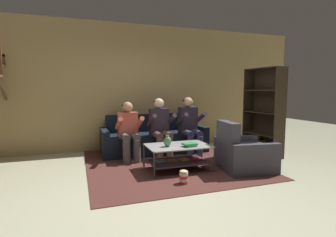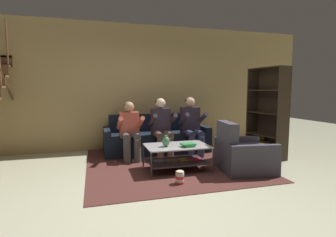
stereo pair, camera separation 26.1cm
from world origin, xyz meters
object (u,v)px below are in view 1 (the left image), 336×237
object	(u,v)px
vase	(167,141)
book_stack	(190,145)
person_seated_left	(129,128)
person_seated_middle	(160,125)
person_seated_right	(190,124)
bookshelf	(263,121)
coffee_table	(178,154)
popcorn_tub	(184,177)
couch	(154,139)
armchair	(243,154)

from	to	relation	value
vase	book_stack	distance (m)	0.38
book_stack	person_seated_left	bearing A→B (deg)	127.11
person_seated_middle	person_seated_right	bearing A→B (deg)	0.10
person_seated_left	bookshelf	distance (m)	2.82
person_seated_middle	book_stack	world-z (taller)	person_seated_middle
coffee_table	popcorn_tub	xyz separation A→B (m)	(-0.17, -0.67, -0.18)
coffee_table	book_stack	distance (m)	0.28
person_seated_left	couch	bearing A→B (deg)	37.96
person_seated_left	vase	world-z (taller)	person_seated_left
bookshelf	couch	bearing A→B (deg)	154.23
couch	coffee_table	world-z (taller)	couch
couch	person_seated_right	size ratio (longest dim) A/B	1.87
vase	person_seated_left	bearing A→B (deg)	115.65
couch	coffee_table	distance (m)	1.45
person_seated_right	armchair	bearing A→B (deg)	-71.49
person_seated_middle	armchair	size ratio (longest dim) A/B	1.25
person_seated_middle	armchair	world-z (taller)	person_seated_middle
couch	person_seated_right	distance (m)	0.91
vase	bookshelf	world-z (taller)	bookshelf
vase	book_stack	world-z (taller)	vase
bookshelf	armchair	xyz separation A→B (m)	(-1.03, -0.78, -0.44)
person_seated_right	bookshelf	xyz separation A→B (m)	(1.46, -0.52, 0.05)
vase	armchair	world-z (taller)	armchair
person_seated_right	coffee_table	xyz separation A→B (m)	(-0.63, -0.94, -0.38)
couch	person_seated_right	xyz separation A→B (m)	(0.66, -0.50, 0.39)
coffee_table	bookshelf	size ratio (longest dim) A/B	0.59
bookshelf	coffee_table	bearing A→B (deg)	-168.48
coffee_table	bookshelf	world-z (taller)	bookshelf
person_seated_left	popcorn_tub	world-z (taller)	person_seated_left
bookshelf	armchair	size ratio (longest dim) A/B	1.90
popcorn_tub	book_stack	bearing A→B (deg)	57.74
vase	popcorn_tub	bearing A→B (deg)	-86.81
person_seated_middle	vase	bearing A→B (deg)	-100.80
book_stack	person_seated_middle	bearing A→B (deg)	98.89
couch	armchair	size ratio (longest dim) A/B	2.37
person_seated_right	vase	size ratio (longest dim) A/B	6.35
couch	book_stack	size ratio (longest dim) A/B	9.31
person_seated_right	coffee_table	world-z (taller)	person_seated_right
couch	person_seated_right	bearing A→B (deg)	-37.58
person_seated_left	popcorn_tub	distance (m)	1.76
person_seated_right	couch	bearing A→B (deg)	142.42
armchair	person_seated_right	bearing A→B (deg)	108.51
vase	book_stack	bearing A→B (deg)	-18.31
couch	vase	size ratio (longest dim) A/B	11.88
couch	vase	bearing A→B (deg)	-97.18
coffee_table	book_stack	bearing A→B (deg)	-46.34
person_seated_left	armchair	size ratio (longest dim) A/B	1.19
person_seated_right	book_stack	world-z (taller)	person_seated_right
coffee_table	person_seated_left	bearing A→B (deg)	125.88
bookshelf	popcorn_tub	bearing A→B (deg)	-154.21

